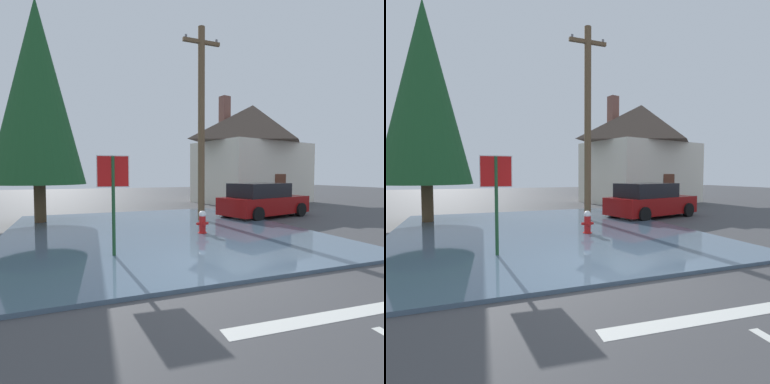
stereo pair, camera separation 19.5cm
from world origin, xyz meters
TOP-DOWN VIEW (x-y plane):
  - ground_plane at (0.00, 0.00)m, footprint 80.00×80.00m
  - flood_puddle at (-0.38, 4.80)m, footprint 9.68×11.10m
  - lane_stop_bar at (0.24, -2.30)m, footprint 3.35×0.48m
  - stop_sign_near at (-2.23, 1.86)m, footprint 0.74×0.09m
  - fire_hydrant at (0.81, 3.66)m, footprint 0.41×0.35m
  - utility_pole at (1.91, 6.34)m, footprint 1.60×0.28m
  - house at (8.97, 13.61)m, footprint 8.90×7.09m
  - parked_car at (5.16, 6.65)m, footprint 4.71×2.94m
  - pine_tree_mid_left at (-4.29, 8.16)m, footprint 3.53×3.53m

SIDE VIEW (x-z plane):
  - ground_plane at x=0.00m, z-range -0.10..0.00m
  - lane_stop_bar at x=0.24m, z-range 0.00..0.01m
  - flood_puddle at x=-0.38m, z-range 0.00..0.08m
  - fire_hydrant at x=0.81m, z-range -0.01..0.80m
  - parked_car at x=5.16m, z-range -0.03..1.54m
  - stop_sign_near at x=-2.23m, z-range 0.52..2.94m
  - house at x=8.97m, z-range -0.14..7.27m
  - utility_pole at x=1.91m, z-range 0.17..8.11m
  - pine_tree_mid_left at x=-4.29m, z-range 0.78..9.61m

